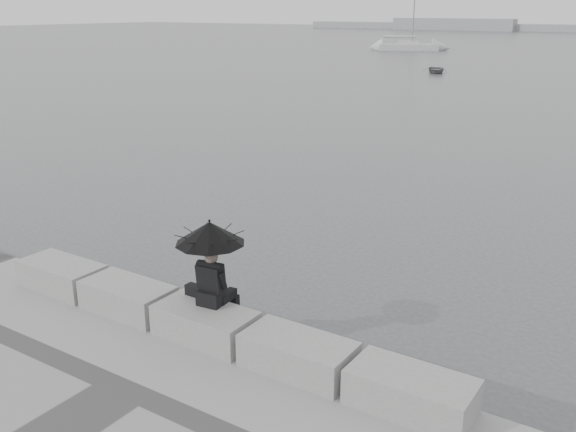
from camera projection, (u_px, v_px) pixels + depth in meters
The scene contains 10 objects.
ground at pixel (225, 354), 10.51m from camera, with size 360.00×360.00×0.00m, color #424447.
stone_block_far_left at pixel (62, 276), 11.69m from camera, with size 1.60×0.80×0.50m, color gray.
stone_block_left at pixel (128, 298), 10.80m from camera, with size 1.60×0.80×0.50m, color gray.
stone_block_centre at pixel (205, 324), 9.92m from camera, with size 1.60×0.80×0.50m, color gray.
stone_block_right at pixel (298, 355), 9.03m from camera, with size 1.60×0.80×0.50m, color gray.
stone_block_far_right at pixel (411, 392), 8.15m from camera, with size 1.60×0.80×0.50m, color gray.
seated_person at pixel (210, 245), 9.70m from camera, with size 1.08×1.08×1.39m.
bag at pixel (194, 290), 10.29m from camera, with size 0.27×0.16×0.18m, color black.
sailboat_left at pixel (408, 46), 84.18m from camera, with size 7.88×5.57×12.90m.
dinghy at pixel (436, 70), 55.32m from camera, with size 3.08×1.30×0.52m, color slate.
Camera 1 is at (5.95, -7.21, 5.41)m, focal length 40.00 mm.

